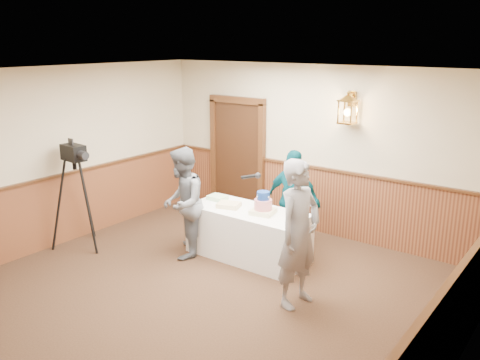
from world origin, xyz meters
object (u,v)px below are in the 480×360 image
object	(u,v)px
interviewer	(183,203)
tv_camera_rig	(78,202)
sheet_cake_yellow	(229,205)
tiered_cake	(263,205)
display_table	(248,233)
baker	(299,234)
sheet_cake_green	(217,198)
assistant_p	(293,200)

from	to	relation	value
interviewer	tv_camera_rig	xyz separation A→B (m)	(-1.54, -0.72, -0.10)
tv_camera_rig	sheet_cake_yellow	bearing A→B (deg)	34.98
tiered_cake	interviewer	size ratio (longest dim) A/B	0.22
display_table	baker	xyz separation A→B (m)	(1.30, -0.77, 0.55)
sheet_cake_green	interviewer	world-z (taller)	interviewer
tiered_cake	sheet_cake_yellow	xyz separation A→B (m)	(-0.58, -0.06, -0.10)
baker	tv_camera_rig	xyz separation A→B (m)	(-3.66, -0.49, -0.18)
tiered_cake	sheet_cake_green	world-z (taller)	tiered_cake
sheet_cake_green	tv_camera_rig	world-z (taller)	tv_camera_rig
interviewer	assistant_p	xyz separation A→B (m)	(1.16, 1.24, -0.05)
sheet_cake_green	tv_camera_rig	distance (m)	2.17
sheet_cake_yellow	baker	size ratio (longest dim) A/B	0.18
interviewer	assistant_p	size ratio (longest dim) A/B	1.06
display_table	tiered_cake	xyz separation A→B (m)	(0.27, -0.01, 0.51)
tv_camera_rig	interviewer	bearing A→B (deg)	30.11
tv_camera_rig	assistant_p	bearing A→B (deg)	41.05
tv_camera_rig	display_table	bearing A→B (deg)	33.19
interviewer	tiered_cake	bearing A→B (deg)	83.92
interviewer	baker	size ratio (longest dim) A/B	0.91
sheet_cake_yellow	tv_camera_rig	distance (m)	2.37
assistant_p	tv_camera_rig	size ratio (longest dim) A/B	0.95
display_table	assistant_p	size ratio (longest dim) A/B	1.15
baker	assistant_p	world-z (taller)	baker
tiered_cake	baker	size ratio (longest dim) A/B	0.20
interviewer	assistant_p	bearing A→B (deg)	105.04
display_table	sheet_cake_yellow	bearing A→B (deg)	-165.70
tiered_cake	tv_camera_rig	xyz separation A→B (m)	(-2.63, -1.24, -0.14)
tiered_cake	assistant_p	distance (m)	0.73
baker	tv_camera_rig	distance (m)	3.70
baker	sheet_cake_green	bearing A→B (deg)	72.93
display_table	sheet_cake_yellow	world-z (taller)	sheet_cake_yellow
sheet_cake_yellow	interviewer	world-z (taller)	interviewer
tiered_cake	sheet_cake_green	xyz separation A→B (m)	(-0.94, 0.12, -0.10)
interviewer	tv_camera_rig	distance (m)	1.71
display_table	sheet_cake_yellow	xyz separation A→B (m)	(-0.30, -0.08, 0.41)
sheet_cake_green	tv_camera_rig	xyz separation A→B (m)	(-1.68, -1.36, -0.04)
sheet_cake_yellow	assistant_p	distance (m)	1.02
tiered_cake	tv_camera_rig	distance (m)	2.91
tiered_cake	baker	distance (m)	1.28
tiered_cake	assistant_p	world-z (taller)	assistant_p
sheet_cake_yellow	assistant_p	bearing A→B (deg)	50.15
sheet_cake_yellow	tv_camera_rig	size ratio (longest dim) A/B	0.20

